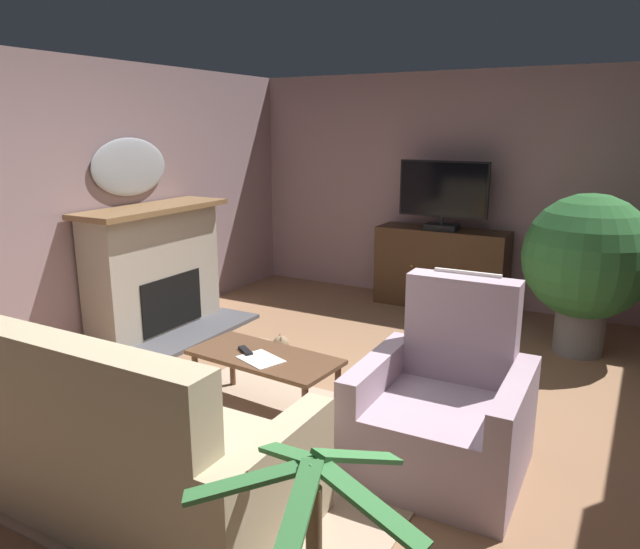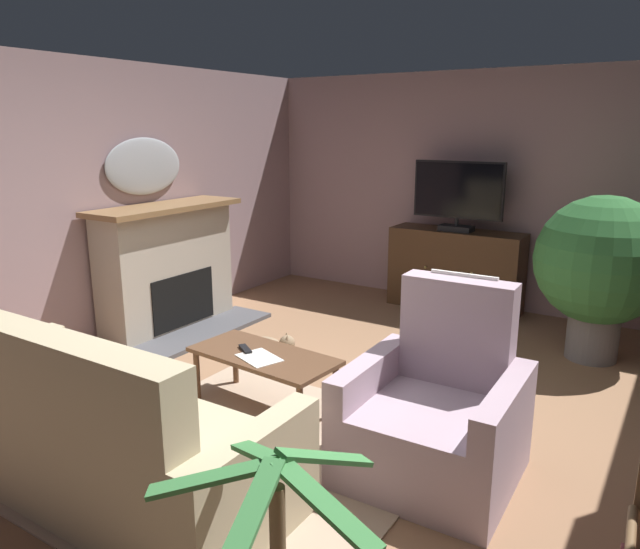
{
  "view_description": "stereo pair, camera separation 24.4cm",
  "coord_description": "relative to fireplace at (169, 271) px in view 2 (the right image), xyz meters",
  "views": [
    {
      "loc": [
        1.78,
        -3.09,
        1.98
      ],
      "look_at": [
        -0.18,
        0.44,
        0.97
      ],
      "focal_mm": 33.44,
      "sensor_mm": 36.0,
      "label": 1
    },
    {
      "loc": [
        1.99,
        -2.96,
        1.98
      ],
      "look_at": [
        -0.18,
        0.44,
        0.97
      ],
      "focal_mm": 33.44,
      "sensor_mm": 36.0,
      "label": 2
    }
  ],
  "objects": [
    {
      "name": "ground_plane",
      "position": [
        2.34,
        -1.04,
        -0.61
      ],
      "size": [
        5.82,
        7.59,
        0.04
      ],
      "primitive_type": "cube",
      "color": "#936B4C"
    },
    {
      "name": "wall_back",
      "position": [
        2.34,
        2.5,
        0.69
      ],
      "size": [
        5.82,
        0.1,
        2.57
      ],
      "primitive_type": "cube",
      "color": "gray",
      "rests_on": "ground_plane"
    },
    {
      "name": "fireplace",
      "position": [
        0.0,
        0.0,
        0.0
      ],
      "size": [
        0.89,
        1.63,
        1.25
      ],
      "color": "#4C4C51",
      "rests_on": "ground_plane"
    },
    {
      "name": "rug_central",
      "position": [
        2.2,
        -1.52,
        -0.59
      ],
      "size": [
        2.05,
        2.19,
        0.01
      ],
      "primitive_type": "cube",
      "color": "tan",
      "rests_on": "ground_plane"
    },
    {
      "name": "television",
      "position": [
        2.16,
        2.1,
        0.68
      ],
      "size": [
        0.97,
        0.2,
        0.74
      ],
      "color": "black",
      "rests_on": "tv_cabinet"
    },
    {
      "name": "coffee_table",
      "position": [
        1.89,
        -0.92,
        -0.21
      ],
      "size": [
        1.1,
        0.58,
        0.43
      ],
      "color": "brown",
      "rests_on": "ground_plane"
    },
    {
      "name": "tv_cabinet",
      "position": [
        2.16,
        2.15,
        -0.17
      ],
      "size": [
        1.43,
        0.47,
        0.88
      ],
      "color": "black",
      "rests_on": "ground_plane"
    },
    {
      "name": "sofa_floral",
      "position": [
        1.71,
        -2.19,
        -0.26
      ],
      "size": [
        2.24,
        0.9,
        1.03
      ],
      "color": "tan",
      "rests_on": "ground_plane"
    },
    {
      "name": "wall_mirror_oval",
      "position": [
        -0.25,
        -0.0,
        1.01
      ],
      "size": [
        0.06,
        0.93,
        0.55
      ],
      "primitive_type": "ellipsoid",
      "color": "#B2B7BF"
    },
    {
      "name": "tv_remote",
      "position": [
        1.74,
        -0.94,
        -0.15
      ],
      "size": [
        0.17,
        0.14,
        0.02
      ],
      "primitive_type": "cube",
      "rotation": [
        0.0,
        0.0,
        2.56
      ],
      "color": "black",
      "rests_on": "coffee_table"
    },
    {
      "name": "potted_plant_tall_palm_by_window",
      "position": [
        3.69,
        1.4,
        0.25
      ],
      "size": [
        1.1,
        1.1,
        1.43
      ],
      "color": "slate",
      "rests_on": "ground_plane"
    },
    {
      "name": "wall_left",
      "position": [
        -0.33,
        -1.04,
        0.69
      ],
      "size": [
        0.1,
        7.59,
        2.57
      ],
      "primitive_type": "cube",
      "color": "gray",
      "rests_on": "ground_plane"
    },
    {
      "name": "armchair_near_window",
      "position": [
        3.21,
        -1.0,
        -0.25
      ],
      "size": [
        0.95,
        0.92,
        1.12
      ],
      "color": "#AD93A3",
      "rests_on": "ground_plane"
    },
    {
      "name": "cat",
      "position": [
        1.29,
        -0.11,
        -0.49
      ],
      "size": [
        0.56,
        0.43,
        0.21
      ],
      "color": "#937A5B",
      "rests_on": "ground_plane"
    },
    {
      "name": "folded_newspaper",
      "position": [
        1.92,
        -1.0,
        -0.16
      ],
      "size": [
        0.36,
        0.31,
        0.01
      ],
      "primitive_type": "cube",
      "rotation": [
        0.0,
        0.0,
        -0.36
      ],
      "color": "silver",
      "rests_on": "coffee_table"
    }
  ]
}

